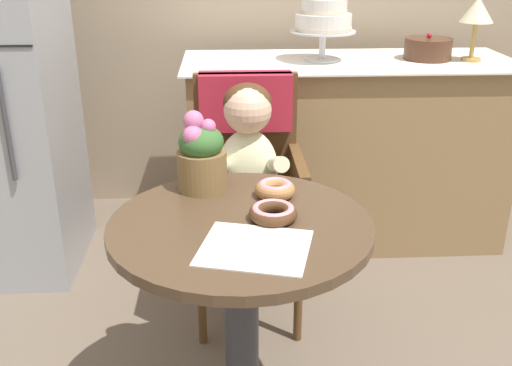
{
  "coord_description": "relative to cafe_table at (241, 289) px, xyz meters",
  "views": [
    {
      "loc": [
        -0.03,
        -1.43,
        1.43
      ],
      "look_at": [
        0.05,
        0.15,
        0.77
      ],
      "focal_mm": 41.38,
      "sensor_mm": 36.0,
      "label": 1
    }
  ],
  "objects": [
    {
      "name": "donut_mid",
      "position": [
        0.09,
        0.01,
        0.23
      ],
      "size": [
        0.13,
        0.13,
        0.04
      ],
      "color": "#4C2D19",
      "rests_on": "cafe_table"
    },
    {
      "name": "paper_napkin",
      "position": [
        0.03,
        -0.15,
        0.21
      ],
      "size": [
        0.31,
        0.29,
        0.0
      ],
      "primitive_type": "cube",
      "rotation": [
        0.0,
        0.0,
        -0.25
      ],
      "color": "white",
      "rests_on": "cafe_table"
    },
    {
      "name": "flower_vase",
      "position": [
        -0.11,
        0.24,
        0.32
      ],
      "size": [
        0.15,
        0.15,
        0.25
      ],
      "color": "brown",
      "rests_on": "cafe_table"
    },
    {
      "name": "wicker_chair",
      "position": [
        0.04,
        0.71,
        0.13
      ],
      "size": [
        0.42,
        0.45,
        0.95
      ],
      "rotation": [
        0.0,
        0.0,
        0.01
      ],
      "color": "brown",
      "rests_on": "ground"
    },
    {
      "name": "table_lamp",
      "position": [
        1.11,
        1.26,
        0.61
      ],
      "size": [
        0.15,
        0.15,
        0.28
      ],
      "color": "#B28C47",
      "rests_on": "display_counter"
    },
    {
      "name": "donut_front",
      "position": [
        0.11,
        0.16,
        0.24
      ],
      "size": [
        0.12,
        0.12,
        0.05
      ],
      "color": "#AD7542",
      "rests_on": "cafe_table"
    },
    {
      "name": "tiered_cake_stand",
      "position": [
        0.42,
        1.3,
        0.59
      ],
      "size": [
        0.3,
        0.3,
        0.34
      ],
      "color": "silver",
      "rests_on": "display_counter"
    },
    {
      "name": "round_layer_cake",
      "position": [
        0.92,
        1.31,
        0.44
      ],
      "size": [
        0.22,
        0.22,
        0.12
      ],
      "color": "#4C2D1E",
      "rests_on": "display_counter"
    },
    {
      "name": "cafe_table",
      "position": [
        0.0,
        0.0,
        0.0
      ],
      "size": [
        0.72,
        0.72,
        0.72
      ],
      "color": "#4C3826",
      "rests_on": "ground"
    },
    {
      "name": "seated_child",
      "position": [
        0.04,
        0.55,
        0.17
      ],
      "size": [
        0.27,
        0.32,
        0.73
      ],
      "color": "beige",
      "rests_on": "ground"
    },
    {
      "name": "display_counter",
      "position": [
        0.55,
        1.3,
        -0.05
      ],
      "size": [
        1.56,
        0.62,
        0.9
      ],
      "color": "#93754C",
      "rests_on": "ground"
    }
  ]
}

